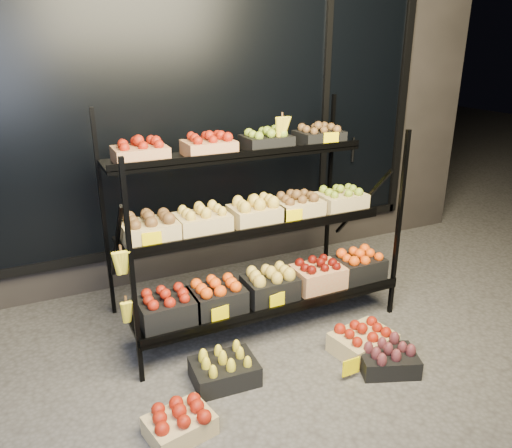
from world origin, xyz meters
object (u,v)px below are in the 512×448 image
floor_crate_left (180,422)px  floor_crate_midleft (224,368)px  display_rack (255,225)px  floor_crate_midright (363,339)px

floor_crate_left → floor_crate_midleft: 0.52m
floor_crate_midleft → display_rack: bearing=54.5°
floor_crate_midright → floor_crate_midleft: bearing=164.4°
floor_crate_left → display_rack: bearing=35.2°
floor_crate_midleft → floor_crate_midright: (1.02, -0.12, 0.00)m
floor_crate_midright → floor_crate_left: bearing=179.5°
floor_crate_midright → display_rack: bearing=113.4°
floor_crate_midleft → floor_crate_midright: floor_crate_midright is taller
display_rack → floor_crate_left: bearing=-133.5°
display_rack → floor_crate_midright: size_ratio=4.68×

